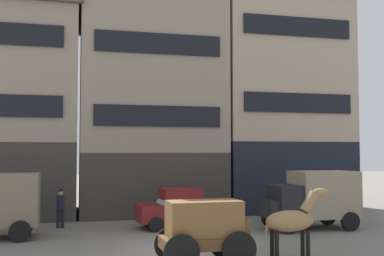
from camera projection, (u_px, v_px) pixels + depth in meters
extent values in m
plane|color=slate|center=(179.00, 250.00, 16.92)|extent=(120.00, 120.00, 0.00)
cube|color=#38332D|center=(149.00, 182.00, 28.01)|extent=(8.01, 6.80, 3.47)
cube|color=gray|center=(149.00, 56.00, 28.39)|extent=(8.01, 6.80, 11.58)
cube|color=black|center=(159.00, 116.00, 24.84)|extent=(6.73, 0.12, 1.10)
cube|color=black|center=(159.00, 44.00, 25.04)|extent=(6.73, 0.12, 1.10)
cube|color=black|center=(275.00, 175.00, 29.93)|extent=(7.79, 6.80, 4.10)
cube|color=tan|center=(274.00, 74.00, 30.26)|extent=(7.79, 6.80, 8.78)
cube|color=#47423D|center=(273.00, 3.00, 30.50)|extent=(8.29, 7.30, 0.50)
cube|color=black|center=(299.00, 103.00, 26.80)|extent=(6.55, 0.12, 1.10)
cube|color=black|center=(298.00, 27.00, 27.02)|extent=(6.55, 0.12, 1.10)
cube|color=brown|center=(204.00, 242.00, 14.71)|extent=(2.73, 1.36, 0.36)
cube|color=brown|center=(204.00, 218.00, 14.74)|extent=(2.32, 1.16, 1.10)
cube|color=brown|center=(239.00, 225.00, 15.03)|extent=(0.42, 1.05, 0.50)
cylinder|color=black|center=(224.00, 241.00, 15.62)|extent=(1.10, 0.11, 1.10)
cylinder|color=black|center=(239.00, 250.00, 14.25)|extent=(1.10, 0.11, 1.10)
cylinder|color=black|center=(171.00, 244.00, 15.15)|extent=(1.10, 0.11, 1.10)
cylinder|color=black|center=(182.00, 253.00, 13.78)|extent=(1.10, 0.11, 1.10)
ellipsoid|color=#937047|center=(290.00, 221.00, 15.42)|extent=(1.71, 0.64, 0.70)
cylinder|color=#937047|center=(309.00, 202.00, 15.64)|extent=(0.67, 0.34, 0.76)
ellipsoid|color=#937047|center=(320.00, 193.00, 15.76)|extent=(0.57, 0.25, 0.30)
cylinder|color=#937047|center=(267.00, 227.00, 15.20)|extent=(0.27, 0.11, 0.65)
cylinder|color=black|center=(303.00, 243.00, 15.70)|extent=(0.14, 0.14, 0.95)
cylinder|color=black|center=(308.00, 245.00, 15.35)|extent=(0.14, 0.14, 0.95)
cylinder|color=black|center=(272.00, 245.00, 15.41)|extent=(0.14, 0.14, 0.95)
cylinder|color=black|center=(277.00, 247.00, 15.06)|extent=(0.14, 0.14, 0.95)
cube|color=black|center=(288.00, 202.00, 21.28)|extent=(1.43, 1.73, 1.50)
cube|color=black|center=(274.00, 209.00, 21.08)|extent=(0.93, 1.46, 0.80)
cube|color=gray|center=(324.00, 194.00, 21.75)|extent=(2.83, 1.95, 2.10)
cube|color=silver|center=(279.00, 196.00, 21.18)|extent=(0.22, 1.36, 0.64)
cylinder|color=black|center=(289.00, 224.00, 20.20)|extent=(0.84, 0.24, 0.84)
cylinder|color=black|center=(270.00, 218.00, 22.04)|extent=(0.84, 0.24, 0.84)
cylinder|color=black|center=(350.00, 221.00, 20.97)|extent=(0.84, 0.24, 0.84)
cylinder|color=black|center=(328.00, 216.00, 22.80)|extent=(0.84, 0.24, 0.84)
cube|color=#756651|center=(3.00, 200.00, 19.13)|extent=(2.84, 1.96, 2.10)
cylinder|color=black|center=(20.00, 231.00, 18.35)|extent=(0.84, 0.24, 0.84)
cylinder|color=black|center=(24.00, 224.00, 20.18)|extent=(0.84, 0.24, 0.84)
cube|color=maroon|center=(177.00, 212.00, 21.84)|extent=(3.82, 1.89, 0.80)
cube|color=maroon|center=(180.00, 196.00, 21.93)|extent=(1.91, 1.58, 0.70)
cube|color=silver|center=(163.00, 199.00, 21.65)|extent=(0.44, 1.33, 0.56)
cylinder|color=black|center=(156.00, 225.00, 20.65)|extent=(0.67, 0.23, 0.66)
cylinder|color=black|center=(148.00, 219.00, 22.24)|extent=(0.67, 0.23, 0.66)
cylinder|color=black|center=(208.00, 222.00, 21.40)|extent=(0.67, 0.23, 0.66)
cylinder|color=black|center=(196.00, 217.00, 22.99)|extent=(0.67, 0.23, 0.66)
cylinder|color=black|center=(58.00, 219.00, 21.76)|extent=(0.16, 0.16, 0.85)
cylinder|color=black|center=(63.00, 219.00, 21.80)|extent=(0.16, 0.16, 0.85)
cylinder|color=black|center=(61.00, 203.00, 21.82)|extent=(0.48, 0.48, 0.62)
sphere|color=tan|center=(61.00, 193.00, 21.84)|extent=(0.22, 0.22, 0.22)
cylinder|color=black|center=(61.00, 191.00, 21.85)|extent=(0.28, 0.28, 0.02)
cylinder|color=black|center=(61.00, 190.00, 21.85)|extent=(0.18, 0.18, 0.09)
cylinder|color=maroon|center=(240.00, 215.00, 23.63)|extent=(0.24, 0.24, 0.70)
sphere|color=maroon|center=(240.00, 208.00, 23.65)|extent=(0.22, 0.22, 0.22)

